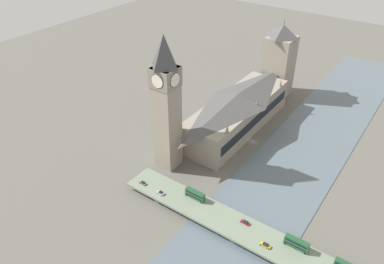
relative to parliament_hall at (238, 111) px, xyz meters
The scene contains 12 objects.
ground_plane 22.88m from the parliament_hall, 154.84° to the left, with size 600.00×600.00×0.00m, color #605E56.
river_water 49.75m from the parliament_hall, behind, with size 48.72×360.00×0.30m, color slate.
parliament_hall is the anchor object (origin of this frame).
clock_tower 65.04m from the parliament_hall, 77.17° to the left, with size 13.02×13.02×78.07m.
victoria_tower 62.33m from the parliament_hall, 89.95° to the right, with size 19.34×19.34×58.60m.
road_bridge 92.77m from the parliament_hall, 120.91° to the left, with size 129.44×16.68×4.01m.
double_decker_bus_lead 104.71m from the parliament_hall, 134.12° to the left, with size 11.10×2.60×4.99m.
double_decker_bus_mid 77.95m from the parliament_hall, 104.04° to the left, with size 10.99×2.61×4.64m.
car_northbound_mid 103.02m from the parliament_hall, 126.80° to the left, with size 4.80×1.82×1.47m.
car_southbound_lead 89.81m from the parliament_hall, 122.32° to the left, with size 4.48×1.74×1.29m.
car_southbound_mid 83.58m from the parliament_hall, 91.81° to the left, with size 3.87×1.90×1.47m.
car_southbound_tail 83.60m from the parliament_hall, 83.05° to the left, with size 4.19×1.80×1.26m.
Camera 1 is at (-81.76, 182.34, 137.10)m, focal length 35.00 mm.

